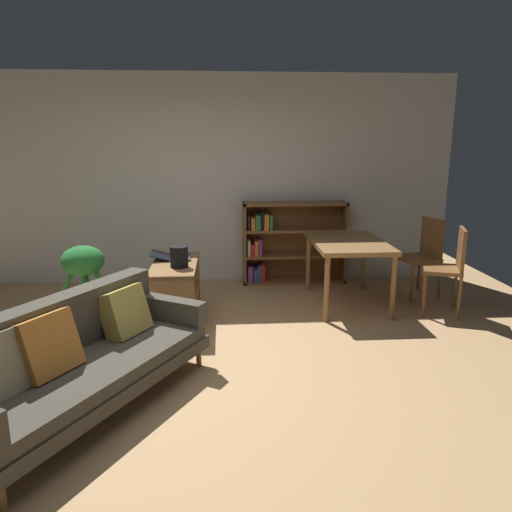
# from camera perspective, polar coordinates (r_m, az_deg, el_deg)

# --- Properties ---
(ground_plane) EXTENTS (8.16, 8.16, 0.00)m
(ground_plane) POSITION_cam_1_polar(r_m,az_deg,el_deg) (4.18, -8.62, -13.03)
(ground_plane) COLOR tan
(back_wall_panel) EXTENTS (6.80, 0.10, 2.70)m
(back_wall_panel) POSITION_cam_1_polar(r_m,az_deg,el_deg) (6.46, -7.16, 8.88)
(back_wall_panel) COLOR silver
(back_wall_panel) RESTS_ON ground_plane
(fabric_couch) EXTENTS (1.67, 2.10, 0.77)m
(fabric_couch) POSITION_cam_1_polar(r_m,az_deg,el_deg) (3.67, -20.55, -11.05)
(fabric_couch) COLOR olive
(fabric_couch) RESTS_ON ground_plane
(media_console) EXTENTS (0.46, 1.02, 0.62)m
(media_console) POSITION_cam_1_polar(r_m,az_deg,el_deg) (5.14, -9.47, -4.33)
(media_console) COLOR olive
(media_console) RESTS_ON ground_plane
(open_laptop) EXTENTS (0.45, 0.36, 0.08)m
(open_laptop) POSITION_cam_1_polar(r_m,az_deg,el_deg) (5.26, -9.75, -0.06)
(open_laptop) COLOR #333338
(open_laptop) RESTS_ON media_console
(desk_speaker) EXTENTS (0.18, 0.18, 0.21)m
(desk_speaker) POSITION_cam_1_polar(r_m,az_deg,el_deg) (4.87, -9.08, -0.08)
(desk_speaker) COLOR black
(desk_speaker) RESTS_ON media_console
(potted_floor_plant) EXTENTS (0.59, 0.44, 0.82)m
(potted_floor_plant) POSITION_cam_1_polar(r_m,az_deg,el_deg) (5.26, -19.64, -2.35)
(potted_floor_plant) COLOR #333338
(potted_floor_plant) RESTS_ON ground_plane
(dining_table) EXTENTS (0.80, 1.20, 0.75)m
(dining_table) POSITION_cam_1_polar(r_m,az_deg,el_deg) (5.59, 10.82, 0.94)
(dining_table) COLOR olive
(dining_table) RESTS_ON ground_plane
(dining_chair_near) EXTENTS (0.53, 0.52, 0.95)m
(dining_chair_near) POSITION_cam_1_polar(r_m,az_deg,el_deg) (6.19, 19.11, 0.36)
(dining_chair_near) COLOR brown
(dining_chair_near) RESTS_ON ground_plane
(dining_chair_far) EXTENTS (0.51, 0.53, 0.95)m
(dining_chair_far) POSITION_cam_1_polar(r_m,az_deg,el_deg) (5.63, 21.89, -0.97)
(dining_chair_far) COLOR brown
(dining_chair_far) RESTS_ON ground_plane
(bookshelf) EXTENTS (1.36, 0.31, 1.08)m
(bookshelf) POSITION_cam_1_polar(r_m,az_deg,el_deg) (6.45, 3.72, 1.60)
(bookshelf) COLOR brown
(bookshelf) RESTS_ON ground_plane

